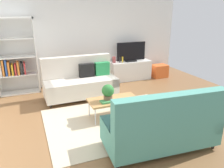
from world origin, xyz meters
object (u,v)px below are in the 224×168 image
tv (131,52)px  vase_0 (114,60)px  couch_beige (81,81)px  storage_trunk (159,71)px  potted_plant (108,92)px  tv_console (130,71)px  couch_green (161,126)px  bottle_1 (122,59)px  coffee_table (114,100)px  bookshelf (15,60)px  bottle_0 (120,60)px  table_book_0 (106,101)px

tv → vase_0: size_ratio=5.37×
couch_beige → tv: tv is taller
storage_trunk → potted_plant: (-2.82, -2.29, 0.40)m
tv_console → tv: 0.63m
couch_green → bottle_1: couch_green is taller
tv → bottle_1: tv is taller
couch_green → tv_console: bearing=75.3°
storage_trunk → potted_plant: bearing=-140.9°
coffee_table → vase_0: bearing=67.6°
storage_trunk → vase_0: bearing=174.9°
tv → vase_0: bearing=173.1°
bottle_1 → couch_beige: bearing=-151.4°
bookshelf → bottle_0: 3.14m
potted_plant → bottle_1: (1.40, 2.35, 0.11)m
tv_console → potted_plant: size_ratio=3.81×
storage_trunk → bottle_1: 1.51m
coffee_table → table_book_0: 0.24m
tv_console → bottle_0: bearing=-174.4°
tv_console → bottle_1: bearing=-172.9°
storage_trunk → bottle_1: bearing=177.6°
storage_trunk → bottle_0: 1.60m
vase_0 → coffee_table: bearing=-112.4°
vase_0 → bottle_1: bearing=-19.0°
vase_0 → bookshelf: bearing=-179.4°
tv_console → bookshelf: bearing=179.7°
table_book_0 → storage_trunk: bearing=39.2°
tv → bottle_0: (-0.41, -0.02, -0.22)m
tv → storage_trunk: tv is taller
coffee_table → potted_plant: size_ratio=3.00×
vase_0 → bottle_0: (0.17, -0.09, 0.00)m
table_book_0 → couch_beige: bearing=96.5°
storage_trunk → couch_beige: bearing=-164.7°
table_book_0 → tv: bearing=53.7°
couch_beige → storage_trunk: (3.06, 0.84, -0.23)m
couch_green → storage_trunk: couch_green is taller
potted_plant → coffee_table: bearing=12.3°
tv → bookshelf: (-3.54, 0.04, 0.02)m
tv → potted_plant: (-1.72, -2.37, -0.33)m
bottle_1 → vase_0: bearing=161.0°
vase_0 → table_book_0: bearing=-115.7°
tv → bookshelf: bookshelf is taller
potted_plant → tv: bearing=54.0°
bottle_0 → bottle_1: (0.09, 0.00, 0.00)m
bookshelf → storage_trunk: bearing=-1.5°
potted_plant → couch_green: bearing=-73.1°
tv → table_book_0: (-1.79, -2.44, -0.51)m
couch_green → bottle_1: size_ratio=10.20×
vase_0 → bottle_0: bottle_0 is taller
tv → bottle_1: bearing=-176.4°
bookshelf → bottle_0: (3.13, -0.06, -0.23)m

